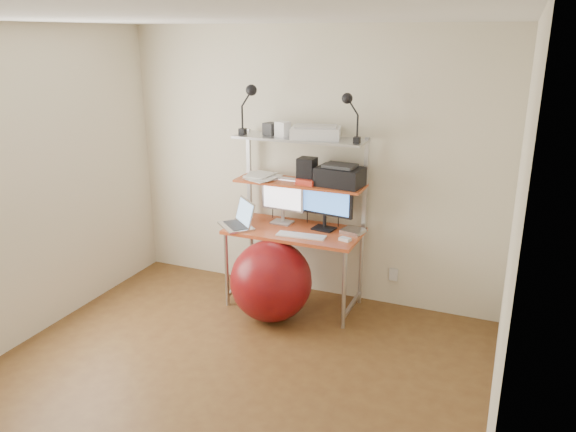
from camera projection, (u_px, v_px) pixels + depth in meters
name	position (u px, v px, depth m)	size (l,w,h in m)	color
room	(211.00, 223.00, 3.61)	(3.60, 3.60, 3.60)	brown
computer_desk	(297.00, 205.00, 5.02)	(1.20, 0.60, 1.57)	#C65326
wall_outlet	(393.00, 275.00, 5.17)	(0.08, 0.01, 0.12)	silver
monitor_silver	(283.00, 197.00, 5.14)	(0.42, 0.16, 0.47)	#B9B9BE
monitor_black	(325.00, 200.00, 4.97)	(0.53, 0.17, 0.53)	black
laptop	(240.00, 221.00, 5.10)	(0.45, 0.44, 0.31)	silver
keyboard	(301.00, 236.00, 4.86)	(0.43, 0.12, 0.01)	silver
mouse	(345.00, 239.00, 4.76)	(0.10, 0.06, 0.03)	silver
mac_mini	(353.00, 231.00, 4.94)	(0.18, 0.18, 0.03)	silver
phone	(292.00, 234.00, 4.90)	(0.07, 0.13, 0.01)	black
printer	(340.00, 176.00, 4.86)	(0.42, 0.31, 0.19)	black
nas_cube	(307.00, 170.00, 4.97)	(0.15, 0.15, 0.22)	black
red_box	(307.00, 182.00, 4.93)	(0.17, 0.12, 0.05)	red
scanner	(316.00, 132.00, 4.85)	(0.48, 0.37, 0.11)	silver
box_white	(283.00, 129.00, 4.91)	(0.11, 0.09, 0.13)	silver
box_grey	(271.00, 129.00, 5.00)	(0.11, 0.11, 0.11)	#2D2E30
clip_lamp_left	(249.00, 98.00, 4.90)	(0.18, 0.10, 0.44)	black
clip_lamp_right	(349.00, 107.00, 4.57)	(0.16, 0.09, 0.41)	black
exercise_ball	(271.00, 281.00, 4.90)	(0.72, 0.72, 0.72)	maroon
paper_stack	(261.00, 176.00, 5.16)	(0.37, 0.41, 0.03)	white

